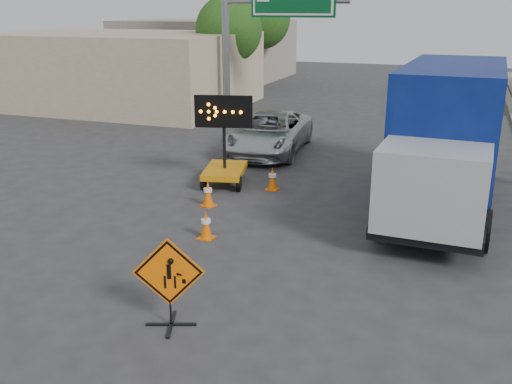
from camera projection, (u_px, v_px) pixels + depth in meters
The scene contains 13 objects.
ground at pixel (173, 308), 10.62m from camera, with size 100.00×100.00×0.00m, color #2D2D30.
storefront_left_near at pixel (119, 69), 32.45m from camera, with size 14.00×10.00×4.00m, color tan.
storefront_left_far at pixel (206, 49), 45.22m from camera, with size 12.00×10.00×4.40m, color #9F9385.
highway_gantry at pixel (266, 14), 26.55m from camera, with size 6.18×0.38×6.90m.
tree_left_near at pixel (229, 30), 31.61m from camera, with size 3.71×3.71×6.03m.
tree_left_far at pixel (260, 19), 38.95m from camera, with size 4.10×4.10×6.66m.
construction_sign at pixel (169, 280), 9.78m from camera, with size 1.19×0.85×1.66m.
arrow_board at pixel (225, 165), 17.90m from camera, with size 1.75×2.20×2.82m.
pickup_truck at pixel (270, 133), 21.89m from camera, with size 2.52×5.47×1.52m, color #B7BABF.
box_truck at pixel (446, 146), 15.45m from camera, with size 2.88×8.28×3.89m.
cone_a at pixel (206, 225), 13.73m from camera, with size 0.40×0.40×0.71m.
cone_b at pixel (208, 193), 15.99m from camera, with size 0.49×0.49×0.74m.
cone_c at pixel (272, 178), 17.42m from camera, with size 0.39×0.39×0.72m.
Camera 1 is at (4.70, -8.33, 5.34)m, focal length 40.00 mm.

